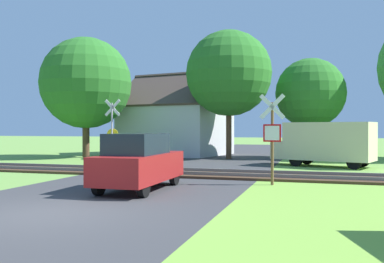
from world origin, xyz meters
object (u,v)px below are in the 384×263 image
at_px(house, 176,127).
at_px(tree_left, 86,83).
at_px(tree_right, 310,93).
at_px(parked_car, 139,162).
at_px(stop_sign_near, 272,134).
at_px(crossing_sign_far, 112,129).
at_px(tree_center, 229,73).
at_px(mail_truck, 326,142).

xyz_separation_m(house, tree_left, (-4.73, -4.70, 2.94)).
distance_m(house, tree_right, 9.88).
distance_m(tree_left, parked_car, 16.37).
xyz_separation_m(stop_sign_near, crossing_sign_far, (-8.63, 5.05, 0.14)).
bearing_deg(tree_right, house, 173.23).
bearing_deg(tree_right, tree_left, -165.98).
bearing_deg(tree_center, house, 145.04).
height_order(stop_sign_near, crossing_sign_far, crossing_sign_far).
relative_size(stop_sign_near, parked_car, 0.78).
distance_m(tree_right, tree_center, 5.51).
bearing_deg(house, stop_sign_near, -49.54).
relative_size(stop_sign_near, house, 0.38).
xyz_separation_m(tree_right, tree_left, (-14.29, -3.57, 0.73)).
distance_m(house, parked_car, 18.12).
bearing_deg(crossing_sign_far, mail_truck, 14.79).
relative_size(tree_center, mail_truck, 1.56).
height_order(stop_sign_near, tree_center, tree_center).
bearing_deg(tree_left, tree_center, 8.97).
height_order(house, tree_right, tree_right).
relative_size(stop_sign_near, tree_right, 0.48).
bearing_deg(house, tree_left, -124.29).
xyz_separation_m(crossing_sign_far, mail_truck, (10.48, 2.83, -0.64)).
bearing_deg(house, tree_right, 4.09).
bearing_deg(mail_truck, tree_center, 74.45).
relative_size(crossing_sign_far, parked_car, 0.85).
xyz_separation_m(house, tree_center, (4.62, -3.23, 3.42)).
bearing_deg(tree_left, tree_right, 14.02).
xyz_separation_m(house, parked_car, (4.69, -17.47, -1.10)).
bearing_deg(mail_truck, crossing_sign_far, 124.05).
bearing_deg(crossing_sign_far, tree_center, 55.26).
relative_size(crossing_sign_far, tree_right, 0.53).
relative_size(stop_sign_near, crossing_sign_far, 0.91).
height_order(tree_center, mail_truck, tree_center).
height_order(tree_left, mail_truck, tree_left).
bearing_deg(mail_truck, tree_left, 99.51).
height_order(mail_truck, parked_car, mail_truck).
xyz_separation_m(tree_right, mail_truck, (0.86, -6.08, -2.97)).
bearing_deg(tree_right, stop_sign_near, -94.03).
xyz_separation_m(stop_sign_near, tree_left, (-13.31, 10.40, 3.19)).
bearing_deg(crossing_sign_far, tree_right, 42.49).
relative_size(tree_right, tree_center, 0.79).
height_order(tree_right, mail_truck, tree_right).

